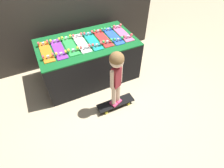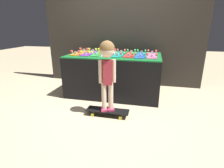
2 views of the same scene
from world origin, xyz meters
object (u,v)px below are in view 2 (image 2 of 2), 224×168
skateboard_orange_on_rack (80,52)px  skateboard_teal_on_rack (119,54)px  skateboard_purple_on_rack (89,53)px  skateboard_white_on_rack (109,54)px  skateboard_on_floor (108,111)px  child (107,63)px  skateboard_blue_on_rack (141,55)px  skateboard_pink_on_rack (152,55)px  skateboard_red_on_rack (130,54)px  skateboard_green_on_rack (99,53)px

skateboard_orange_on_rack → skateboard_teal_on_rack: 0.82m
skateboard_purple_on_rack → skateboard_white_on_rack: bearing=0.6°
skateboard_on_floor → child: size_ratio=0.63×
skateboard_blue_on_rack → skateboard_pink_on_rack: 0.21m
child → skateboard_purple_on_rack: bearing=101.6°
skateboard_pink_on_rack → skateboard_red_on_rack: bearing=179.8°
skateboard_orange_on_rack → skateboard_pink_on_rack: same height
skateboard_orange_on_rack → skateboard_blue_on_rack: 1.23m
skateboard_red_on_rack → skateboard_blue_on_rack: same height
skateboard_orange_on_rack → skateboard_on_floor: 1.48m
skateboard_blue_on_rack → skateboard_on_floor: (-0.40, -0.94, -0.74)m
skateboard_red_on_rack → skateboard_pink_on_rack: size_ratio=1.00×
skateboard_white_on_rack → skateboard_purple_on_rack: bearing=-179.4°
skateboard_teal_on_rack → child: (0.01, -0.94, 0.01)m
skateboard_blue_on_rack → child: 1.02m
skateboard_orange_on_rack → skateboard_white_on_rack: size_ratio=1.00×
skateboard_red_on_rack → skateboard_on_floor: bearing=-101.7°
skateboard_red_on_rack → skateboard_pink_on_rack: (0.41, -0.00, 0.00)m
skateboard_teal_on_rack → skateboard_white_on_rack: bearing=175.4°
skateboard_purple_on_rack → child: (0.62, -0.96, 0.01)m
skateboard_red_on_rack → skateboard_pink_on_rack: same height
skateboard_green_on_rack → skateboard_white_on_rack: same height
skateboard_purple_on_rack → child: child is taller
child → skateboard_orange_on_rack: bearing=109.0°
skateboard_white_on_rack → skateboard_teal_on_rack: 0.21m
skateboard_purple_on_rack → skateboard_teal_on_rack: size_ratio=1.00×
skateboard_blue_on_rack → skateboard_teal_on_rack: bearing=179.4°
skateboard_red_on_rack → skateboard_blue_on_rack: 0.21m
skateboard_pink_on_rack → skateboard_on_floor: skateboard_pink_on_rack is taller
skateboard_white_on_rack → skateboard_red_on_rack: same height
skateboard_blue_on_rack → skateboard_orange_on_rack: bearing=178.7°
skateboard_white_on_rack → skateboard_red_on_rack: bearing=-0.6°
skateboard_pink_on_rack → skateboard_white_on_rack: bearing=179.6°
skateboard_red_on_rack → child: child is taller
child → skateboard_pink_on_rack: bearing=36.0°
skateboard_green_on_rack → child: bearing=-66.7°
skateboard_blue_on_rack → child: (-0.40, -0.94, 0.01)m
skateboard_teal_on_rack → skateboard_pink_on_rack: 0.62m
skateboard_white_on_rack → skateboard_teal_on_rack: bearing=-4.6°
skateboard_teal_on_rack → skateboard_green_on_rack: bearing=176.3°
skateboard_purple_on_rack → skateboard_green_on_rack: same height
skateboard_red_on_rack → skateboard_on_floor: 1.23m
skateboard_red_on_rack → skateboard_blue_on_rack: bearing=-4.6°
skateboard_on_floor → skateboard_purple_on_rack: bearing=123.1°
skateboard_white_on_rack → skateboard_on_floor: 1.23m
skateboard_orange_on_rack → skateboard_red_on_rack: 1.03m
skateboard_pink_on_rack → skateboard_teal_on_rack: bearing=-179.0°
skateboard_white_on_rack → skateboard_blue_on_rack: 0.62m
skateboard_red_on_rack → skateboard_on_floor: size_ratio=0.98×
skateboard_orange_on_rack → skateboard_purple_on_rack: 0.21m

